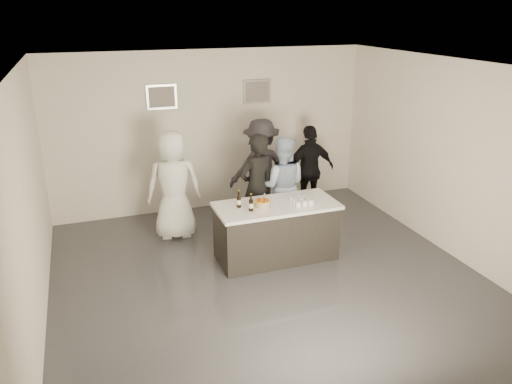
% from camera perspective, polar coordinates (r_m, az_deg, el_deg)
% --- Properties ---
extents(floor, '(6.00, 6.00, 0.00)m').
position_cam_1_polar(floor, '(7.37, 1.32, -9.70)').
color(floor, '#3D3D42').
rests_on(floor, ground).
extents(ceiling, '(6.00, 6.00, 0.00)m').
position_cam_1_polar(ceiling, '(6.42, 1.54, 14.16)').
color(ceiling, white).
extents(wall_back, '(6.00, 0.04, 3.00)m').
position_cam_1_polar(wall_back, '(9.50, -5.10, 6.94)').
color(wall_back, silver).
rests_on(wall_back, ground).
extents(wall_front, '(6.00, 0.04, 3.00)m').
position_cam_1_polar(wall_front, '(4.34, 15.99, -10.89)').
color(wall_front, silver).
rests_on(wall_front, ground).
extents(wall_left, '(0.04, 6.00, 3.00)m').
position_cam_1_polar(wall_left, '(6.39, -24.62, -1.67)').
color(wall_left, silver).
rests_on(wall_left, ground).
extents(wall_right, '(0.04, 6.00, 3.00)m').
position_cam_1_polar(wall_right, '(8.27, 21.28, 3.57)').
color(wall_right, silver).
rests_on(wall_right, ground).
extents(picture_left, '(0.54, 0.04, 0.44)m').
position_cam_1_polar(picture_left, '(9.16, -10.73, 10.63)').
color(picture_left, '#B2B2B7').
rests_on(picture_left, wall_back).
extents(picture_right, '(0.54, 0.04, 0.44)m').
position_cam_1_polar(picture_right, '(9.60, 0.12, 11.41)').
color(picture_right, '#B2B2B7').
rests_on(picture_right, wall_back).
extents(bar_counter, '(1.86, 0.86, 0.90)m').
position_cam_1_polar(bar_counter, '(7.72, 2.31, -4.49)').
color(bar_counter, white).
rests_on(bar_counter, ground).
extents(cake, '(0.23, 0.23, 0.08)m').
position_cam_1_polar(cake, '(7.44, 0.72, -1.38)').
color(cake, gold).
rests_on(cake, bar_counter).
extents(beer_bottle_a, '(0.07, 0.07, 0.26)m').
position_cam_1_polar(beer_bottle_a, '(7.38, -1.97, -0.81)').
color(beer_bottle_a, black).
rests_on(beer_bottle_a, bar_counter).
extents(beer_bottle_b, '(0.07, 0.07, 0.26)m').
position_cam_1_polar(beer_bottle_b, '(7.24, -0.58, -1.21)').
color(beer_bottle_b, black).
rests_on(beer_bottle_b, bar_counter).
extents(tumbler_cluster, '(0.30, 0.30, 0.08)m').
position_cam_1_polar(tumbler_cluster, '(7.59, 5.24, -1.00)').
color(tumbler_cluster, '#C07112').
rests_on(tumbler_cluster, bar_counter).
extents(candles, '(0.24, 0.08, 0.01)m').
position_cam_1_polar(candles, '(7.12, 0.73, -2.70)').
color(candles, pink).
rests_on(candles, bar_counter).
extents(person_main_black, '(0.77, 0.62, 1.83)m').
position_cam_1_polar(person_main_black, '(8.15, 0.07, 0.45)').
color(person_main_black, black).
rests_on(person_main_black, ground).
extents(person_main_blue, '(1.02, 0.92, 1.71)m').
position_cam_1_polar(person_main_blue, '(8.46, 2.99, 0.74)').
color(person_main_blue, silver).
rests_on(person_main_blue, ground).
extents(person_guest_left, '(0.98, 0.71, 1.85)m').
position_cam_1_polar(person_guest_left, '(8.38, -9.38, 0.78)').
color(person_guest_left, white).
rests_on(person_guest_left, ground).
extents(person_guest_right, '(1.00, 0.45, 1.68)m').
position_cam_1_polar(person_guest_right, '(9.37, 6.15, 2.54)').
color(person_guest_right, black).
rests_on(person_guest_right, ground).
extents(person_guest_back, '(1.22, 0.74, 1.83)m').
position_cam_1_polar(person_guest_back, '(9.19, 0.59, 2.77)').
color(person_guest_back, '#2C2A31').
rests_on(person_guest_back, ground).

